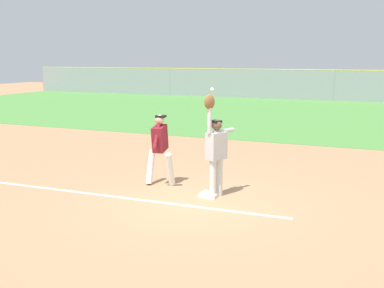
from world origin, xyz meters
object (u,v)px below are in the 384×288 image
object	(u,v)px
runner	(160,145)
parked_car_tan	(187,85)
parked_car_silver	(344,89)
first_base	(209,194)
parked_car_blue	(259,87)
fielder	(216,147)
baseball	(212,89)

from	to	relation	value
runner	parked_car_tan	xyz separation A→B (m)	(-11.22, 27.59, -0.32)
parked_car_silver	first_base	bearing A→B (deg)	-88.02
parked_car_tan	parked_car_blue	distance (m)	6.32
first_base	parked_car_silver	xyz separation A→B (m)	(0.32, 27.96, 0.63)
fielder	parked_car_tan	size ratio (longest dim) A/B	0.52
baseball	fielder	bearing A→B (deg)	57.42
baseball	parked_car_silver	distance (m)	28.08
parked_car_blue	parked_car_silver	bearing A→B (deg)	0.59
fielder	parked_car_tan	world-z (taller)	fielder
baseball	parked_car_blue	world-z (taller)	baseball
first_base	parked_car_silver	bearing A→B (deg)	89.34
fielder	runner	bearing A→B (deg)	10.78
runner	baseball	distance (m)	2.09
parked_car_tan	baseball	bearing A→B (deg)	-65.68
first_base	runner	xyz separation A→B (m)	(-1.42, 0.40, 0.96)
first_base	parked_car_tan	world-z (taller)	parked_car_tan
first_base	parked_car_tan	bearing A→B (deg)	114.31
first_base	parked_car_blue	world-z (taller)	parked_car_blue
baseball	parked_car_silver	size ratio (longest dim) A/B	0.02
fielder	runner	size ratio (longest dim) A/B	1.33
first_base	fielder	bearing A→B (deg)	11.00
first_base	parked_car_tan	xyz separation A→B (m)	(-12.64, 27.99, 0.63)
baseball	parked_car_tan	distance (m)	30.85
baseball	parked_car_tan	xyz separation A→B (m)	(-12.71, 28.05, -1.71)
parked_car_tan	parked_car_silver	distance (m)	12.96
fielder	baseball	distance (m)	1.27
baseball	parked_car_blue	xyz separation A→B (m)	(-6.39, 28.11, -1.71)
baseball	parked_car_tan	size ratio (longest dim) A/B	0.02
fielder	parked_car_blue	distance (m)	28.76
first_base	parked_car_blue	bearing A→B (deg)	102.71
fielder	baseball	bearing A→B (deg)	81.80
runner	parked_car_silver	bearing A→B (deg)	79.73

